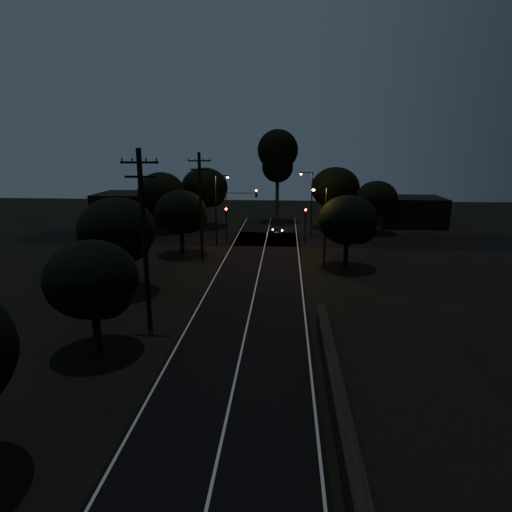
{
  "coord_description": "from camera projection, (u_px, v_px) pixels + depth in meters",
  "views": [
    {
      "loc": [
        2.34,
        -9.21,
        11.15
      ],
      "look_at": [
        0.0,
        24.0,
        2.5
      ],
      "focal_mm": 30.0,
      "sensor_mm": 36.0,
      "label": 1
    }
  ],
  "objects": [
    {
      "name": "road_surface",
      "position": [
        261.0,
        262.0,
        41.89
      ],
      "size": [
        60.0,
        70.0,
        0.03
      ],
      "color": "black",
      "rests_on": "ground"
    },
    {
      "name": "streetlight_c",
      "position": [
        324.0,
        221.0,
        39.32
      ],
      "size": [
        1.46,
        0.26,
        7.5
      ],
      "color": "black",
      "rests_on": "ground"
    },
    {
      "name": "tree_far_w",
      "position": [
        163.0,
        193.0,
        55.81
      ],
      "size": [
        6.1,
        6.1,
        7.78
      ],
      "color": "black",
      "rests_on": "ground"
    },
    {
      "name": "signal_mast",
      "position": [
        241.0,
        206.0,
        49.57
      ],
      "size": [
        3.7,
        0.35,
        6.25
      ],
      "color": "black",
      "rests_on": "ground"
    },
    {
      "name": "utility_pole_far",
      "position": [
        201.0,
        205.0,
        41.77
      ],
      "size": [
        2.2,
        0.3,
        10.5
      ],
      "color": "black",
      "rests_on": "ground"
    },
    {
      "name": "tree_far_nw",
      "position": [
        206.0,
        189.0,
        59.26
      ],
      "size": [
        6.45,
        6.45,
        8.18
      ],
      "color": "black",
      "rests_on": "ground"
    },
    {
      "name": "tall_pine",
      "position": [
        278.0,
        156.0,
        62.45
      ],
      "size": [
        5.9,
        5.9,
        13.42
      ],
      "color": "black",
      "rests_on": "ground"
    },
    {
      "name": "building_right",
      "position": [
        409.0,
        211.0,
        61.16
      ],
      "size": [
        9.0,
        7.0,
        4.0
      ],
      "primitive_type": "cube",
      "color": "black",
      "rests_on": "ground"
    },
    {
      "name": "tree_left_b",
      "position": [
        94.0,
        282.0,
        22.85
      ],
      "size": [
        4.95,
        4.95,
        6.29
      ],
      "color": "black",
      "rests_on": "ground"
    },
    {
      "name": "signal_right",
      "position": [
        305.0,
        219.0,
        49.43
      ],
      "size": [
        0.28,
        0.35,
        4.1
      ],
      "color": "black",
      "rests_on": "ground"
    },
    {
      "name": "retaining_wall",
      "position": [
        445.0,
        475.0,
        14.07
      ],
      "size": [
        6.93,
        26.0,
        1.6
      ],
      "color": "black",
      "rests_on": "ground"
    },
    {
      "name": "tree_far_e",
      "position": [
        378.0,
        199.0,
        55.06
      ],
      "size": [
        5.31,
        5.31,
        6.74
      ],
      "color": "black",
      "rests_on": "ground"
    },
    {
      "name": "utility_pole_mid",
      "position": [
        144.0,
        239.0,
        25.3
      ],
      "size": [
        2.2,
        0.3,
        11.0
      ],
      "color": "black",
      "rests_on": "ground"
    },
    {
      "name": "tree_right_a",
      "position": [
        350.0,
        221.0,
        39.05
      ],
      "size": [
        5.34,
        5.34,
        6.79
      ],
      "color": "black",
      "rests_on": "ground"
    },
    {
      "name": "tree_left_c",
      "position": [
        119.0,
        232.0,
        32.48
      ],
      "size": [
        5.84,
        5.84,
        7.38
      ],
      "color": "black",
      "rests_on": "ground"
    },
    {
      "name": "building_left",
      "position": [
        134.0,
        208.0,
        62.86
      ],
      "size": [
        10.0,
        8.0,
        4.4
      ],
      "primitive_type": "cube",
      "color": "black",
      "rests_on": "ground"
    },
    {
      "name": "tree_far_ne",
      "position": [
        337.0,
        189.0,
        58.02
      ],
      "size": [
        6.57,
        6.57,
        8.31
      ],
      "color": "black",
      "rests_on": "ground"
    },
    {
      "name": "streetlight_b",
      "position": [
        310.0,
        200.0,
        52.81
      ],
      "size": [
        1.66,
        0.26,
        8.0
      ],
      "color": "black",
      "rests_on": "ground"
    },
    {
      "name": "streetlight_a",
      "position": [
        217.0,
        205.0,
        47.73
      ],
      "size": [
        1.66,
        0.26,
        8.0
      ],
      "color": "black",
      "rests_on": "ground"
    },
    {
      "name": "tree_left_d",
      "position": [
        182.0,
        213.0,
        44.04
      ],
      "size": [
        5.3,
        5.3,
        6.72
      ],
      "color": "black",
      "rests_on": "ground"
    },
    {
      "name": "car",
      "position": [
        277.0,
        232.0,
        53.59
      ],
      "size": [
        1.43,
        3.22,
        1.08
      ],
      "primitive_type": "imported",
      "rotation": [
        0.0,
        0.0,
        3.09
      ],
      "color": "black",
      "rests_on": "ground"
    },
    {
      "name": "signal_left",
      "position": [
        226.0,
        218.0,
        50.06
      ],
      "size": [
        0.28,
        0.35,
        4.1
      ],
      "color": "black",
      "rests_on": "ground"
    }
  ]
}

